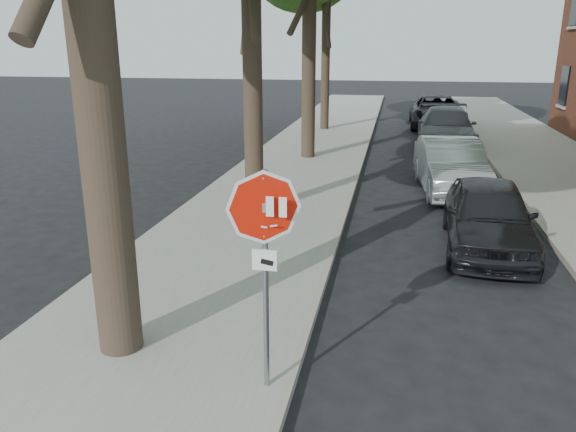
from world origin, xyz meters
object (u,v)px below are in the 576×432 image
Objects in this scene: car_c at (446,128)px; car_d at (437,112)px; stop_sign at (265,240)px; car_a at (488,216)px; car_b at (451,166)px.

car_c reaches higher than car_d.
car_c is at bearing 79.31° from stop_sign.
car_d is at bearing 91.81° from car_c.
stop_sign is 6.66m from car_a.
stop_sign is at bearing -98.88° from car_c.
car_b is at bearing 74.23° from stop_sign.
stop_sign reaches higher than car_c.
car_b is 0.81× the size of car_d.
car_d is at bearing 81.91° from stop_sign.
car_d is (3.30, 23.23, -1.18)m from stop_sign.
stop_sign is 0.48× the size of car_c.
car_b is (-0.35, 4.58, 0.03)m from car_a.
stop_sign is at bearing -110.71° from car_b.
car_a is 0.92× the size of car_b.
car_c is 5.75m from car_d.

